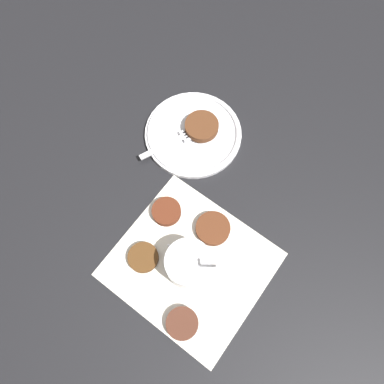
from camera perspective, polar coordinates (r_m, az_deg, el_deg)
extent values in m
plane|color=black|center=(0.75, -1.53, -9.14)|extent=(4.00, 4.00, 0.00)
cube|color=silver|center=(0.75, -0.21, -10.92)|extent=(0.30, 0.28, 0.00)
cylinder|color=silver|center=(0.71, -0.57, -10.92)|extent=(0.09, 0.09, 0.06)
cylinder|color=#B23D23|center=(0.73, -0.56, -11.09)|extent=(0.07, 0.07, 0.03)
cone|color=silver|center=(0.70, -3.20, -8.43)|extent=(0.02, 0.02, 0.02)
cylinder|color=silver|center=(0.67, 1.48, -11.15)|extent=(0.06, 0.02, 0.11)
cylinder|color=#552616|center=(0.77, -3.92, -2.98)|extent=(0.06, 0.06, 0.02)
cylinder|color=#4B291D|center=(0.73, -1.51, -19.39)|extent=(0.06, 0.06, 0.02)
cylinder|color=#4F3117|center=(0.75, -7.45, -9.85)|extent=(0.06, 0.06, 0.01)
cylinder|color=#532B18|center=(0.76, 3.21, -5.57)|extent=(0.07, 0.07, 0.01)
cylinder|color=silver|center=(0.84, 0.19, 8.84)|extent=(0.22, 0.22, 0.01)
torus|color=silver|center=(0.84, 0.19, 9.09)|extent=(0.21, 0.21, 0.01)
cylinder|color=#512D19|center=(0.83, 1.48, 9.98)|extent=(0.07, 0.07, 0.02)
cube|color=silver|center=(0.82, -4.72, 6.77)|extent=(0.05, 0.10, 0.00)
cube|color=silver|center=(0.83, 0.35, 9.25)|extent=(0.05, 0.07, 0.00)
cube|color=black|center=(0.83, 0.60, 8.96)|extent=(0.02, 0.05, 0.00)
cube|color=black|center=(0.83, 0.36, 9.33)|extent=(0.02, 0.05, 0.00)
cube|color=black|center=(0.83, 0.11, 9.70)|extent=(0.02, 0.05, 0.00)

